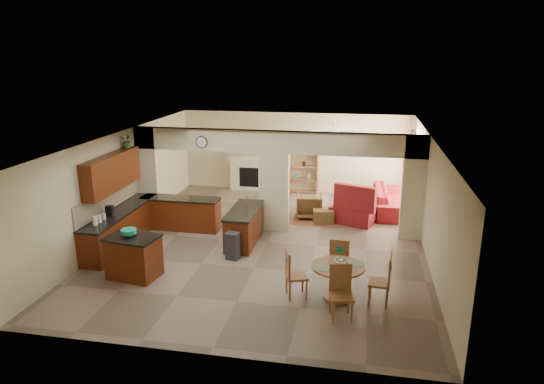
% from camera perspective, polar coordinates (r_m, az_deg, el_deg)
% --- Properties ---
extents(floor, '(10.00, 10.00, 0.00)m').
position_cam_1_polar(floor, '(12.83, -0.53, -5.94)').
color(floor, '#806D58').
rests_on(floor, ground).
extents(ceiling, '(10.00, 10.00, 0.00)m').
position_cam_1_polar(ceiling, '(12.05, -0.56, 6.48)').
color(ceiling, white).
rests_on(ceiling, wall_back).
extents(wall_back, '(8.00, 0.00, 8.00)m').
position_cam_1_polar(wall_back, '(17.16, 2.69, 4.66)').
color(wall_back, beige).
rests_on(wall_back, floor).
extents(wall_front, '(8.00, 0.00, 8.00)m').
position_cam_1_polar(wall_front, '(7.84, -7.73, -9.99)').
color(wall_front, beige).
rests_on(wall_front, floor).
extents(wall_left, '(0.00, 10.00, 10.00)m').
position_cam_1_polar(wall_left, '(13.69, -17.21, 0.93)').
color(wall_left, beige).
rests_on(wall_left, floor).
extents(wall_right, '(0.00, 10.00, 10.00)m').
position_cam_1_polar(wall_right, '(12.27, 18.12, -0.89)').
color(wall_right, beige).
rests_on(wall_right, floor).
extents(partition_left_pier, '(0.60, 0.25, 2.80)m').
position_cam_1_polar(partition_left_pier, '(14.42, -14.34, 1.92)').
color(partition_left_pier, beige).
rests_on(partition_left_pier, floor).
extents(partition_center_pier, '(0.80, 0.25, 2.20)m').
position_cam_1_polar(partition_center_pier, '(13.39, 0.29, 0.02)').
color(partition_center_pier, beige).
rests_on(partition_center_pier, floor).
extents(partition_right_pier, '(0.60, 0.25, 2.80)m').
position_cam_1_polar(partition_right_pier, '(13.19, 16.31, 0.44)').
color(partition_right_pier, beige).
rests_on(partition_right_pier, floor).
extents(partition_header, '(8.00, 0.25, 0.60)m').
position_cam_1_polar(partition_header, '(13.07, 0.29, 5.92)').
color(partition_header, beige).
rests_on(partition_header, partition_center_pier).
extents(kitchen_counter, '(2.52, 3.29, 1.48)m').
position_cam_1_polar(kitchen_counter, '(13.42, -14.56, -3.34)').
color(kitchen_counter, '#411507').
rests_on(kitchen_counter, floor).
extents(upper_cabinets, '(0.35, 2.40, 0.90)m').
position_cam_1_polar(upper_cabinets, '(12.80, -18.32, 2.21)').
color(upper_cabinets, '#411507').
rests_on(upper_cabinets, wall_left).
extents(peninsula, '(0.70, 1.85, 0.91)m').
position_cam_1_polar(peninsula, '(12.68, -3.30, -4.02)').
color(peninsula, '#411507').
rests_on(peninsula, floor).
extents(wall_clock, '(0.34, 0.03, 0.34)m').
position_cam_1_polar(wall_clock, '(13.44, -8.29, 5.82)').
color(wall_clock, '#4A2F18').
rests_on(wall_clock, partition_header).
extents(rug, '(1.60, 1.30, 0.01)m').
position_cam_1_polar(rug, '(14.62, 5.70, -3.16)').
color(rug, brown).
rests_on(rug, floor).
extents(fireplace, '(1.60, 0.35, 1.20)m').
position_cam_1_polar(fireplace, '(17.46, -2.63, 2.22)').
color(fireplace, white).
rests_on(fireplace, floor).
extents(shelving_unit, '(1.00, 0.32, 1.80)m').
position_cam_1_polar(shelving_unit, '(17.05, 3.75, 2.84)').
color(shelving_unit, '#9E6D36').
rests_on(shelving_unit, floor).
extents(window_a, '(0.02, 0.90, 1.90)m').
position_cam_1_polar(window_a, '(14.52, 16.86, 1.00)').
color(window_a, white).
rests_on(window_a, wall_right).
extents(window_b, '(0.02, 0.90, 1.90)m').
position_cam_1_polar(window_b, '(16.16, 16.27, 2.56)').
color(window_b, white).
rests_on(window_b, wall_right).
extents(glazed_door, '(0.02, 0.70, 2.10)m').
position_cam_1_polar(glazed_door, '(15.37, 16.50, 1.28)').
color(glazed_door, white).
rests_on(glazed_door, wall_right).
extents(drape_a_left, '(0.10, 0.28, 2.30)m').
position_cam_1_polar(drape_a_left, '(13.93, 16.93, 0.37)').
color(drape_a_left, '#3E2319').
rests_on(drape_a_left, wall_right).
extents(drape_a_right, '(0.10, 0.28, 2.30)m').
position_cam_1_polar(drape_a_right, '(15.09, 16.48, 1.60)').
color(drape_a_right, '#3E2319').
rests_on(drape_a_right, wall_right).
extents(drape_b_left, '(0.10, 0.28, 2.30)m').
position_cam_1_polar(drape_b_left, '(15.57, 16.31, 2.05)').
color(drape_b_left, '#3E2319').
rests_on(drape_b_left, wall_right).
extents(drape_b_right, '(0.10, 0.28, 2.30)m').
position_cam_1_polar(drape_b_right, '(16.73, 15.95, 3.04)').
color(drape_b_right, '#3E2319').
rests_on(drape_b_right, wall_right).
extents(ceiling_fan, '(1.00, 1.00, 0.10)m').
position_cam_1_polar(ceiling_fan, '(14.85, 7.45, 7.27)').
color(ceiling_fan, white).
rests_on(ceiling_fan, ceiling).
extents(kitchen_island, '(1.20, 0.94, 0.95)m').
position_cam_1_polar(kitchen_island, '(11.22, -15.96, -7.31)').
color(kitchen_island, '#411507').
rests_on(kitchen_island, floor).
extents(teal_bowl, '(0.34, 0.34, 0.16)m').
position_cam_1_polar(teal_bowl, '(11.05, -16.49, -4.62)').
color(teal_bowl, '#159680').
rests_on(teal_bowl, kitchen_island).
extents(trash_can, '(0.34, 0.30, 0.62)m').
position_cam_1_polar(trash_can, '(11.78, -4.64, -6.45)').
color(trash_can, '#2C2C2E').
rests_on(trash_can, floor).
extents(dining_table, '(1.08, 1.08, 0.73)m').
position_cam_1_polar(dining_table, '(9.96, 7.73, -9.83)').
color(dining_table, '#9E6D36').
rests_on(dining_table, floor).
extents(fruit_bowl, '(0.31, 0.31, 0.17)m').
position_cam_1_polar(fruit_bowl, '(9.79, 8.08, -8.22)').
color(fruit_bowl, '#7CAD25').
rests_on(fruit_bowl, dining_table).
extents(sofa, '(2.57, 1.08, 0.74)m').
position_cam_1_polar(sofa, '(15.59, 13.82, -0.91)').
color(sofa, maroon).
rests_on(sofa, floor).
extents(chaise, '(1.47, 1.34, 0.49)m').
position_cam_1_polar(chaise, '(14.47, 9.63, -2.53)').
color(chaise, maroon).
rests_on(chaise, floor).
extents(armchair, '(0.85, 0.87, 0.71)m').
position_cam_1_polar(armchair, '(14.67, 4.42, -1.61)').
color(armchair, maroon).
rests_on(armchair, floor).
extents(ottoman, '(0.67, 0.67, 0.41)m').
position_cam_1_polar(ottoman, '(14.29, 6.01, -2.79)').
color(ottoman, maroon).
rests_on(ottoman, floor).
extents(plant, '(0.39, 0.36, 0.38)m').
position_cam_1_polar(plant, '(13.48, -16.67, 5.82)').
color(plant, '#194F15').
rests_on(plant, upper_cabinets).
extents(chair_north, '(0.44, 0.44, 1.02)m').
position_cam_1_polar(chair_north, '(10.62, 7.93, -7.76)').
color(chair_north, '#9E6D36').
rests_on(chair_north, floor).
extents(chair_east, '(0.46, 0.46, 1.02)m').
position_cam_1_polar(chair_east, '(9.90, 13.02, -9.88)').
color(chair_east, '#9E6D36').
rests_on(chair_east, floor).
extents(chair_south, '(0.50, 0.50, 1.02)m').
position_cam_1_polar(chair_south, '(9.34, 8.12, -11.26)').
color(chair_south, '#9E6D36').
rests_on(chair_south, floor).
extents(chair_west, '(0.54, 0.54, 1.02)m').
position_cam_1_polar(chair_west, '(9.93, 2.43, -9.37)').
color(chair_west, '#9E6D36').
rests_on(chair_west, floor).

